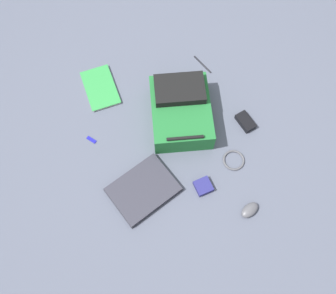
{
  "coord_description": "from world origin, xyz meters",
  "views": [
    {
      "loc": [
        0.23,
        0.75,
        1.81
      ],
      "look_at": [
        -0.03,
        0.04,
        0.02
      ],
      "focal_mm": 40.28,
      "sensor_mm": 36.0,
      "label": 1
    }
  ],
  "objects_px": {
    "backpack": "(181,110)",
    "cable_coil": "(234,160)",
    "earbud_pouch": "(203,186)",
    "laptop": "(143,189)",
    "book_comic": "(100,88)",
    "usb_stick": "(91,140)",
    "pen_black": "(203,64)",
    "computer_mouse": "(250,210)",
    "power_brick": "(245,122)"
  },
  "relations": [
    {
      "from": "cable_coil",
      "to": "power_brick",
      "type": "distance_m",
      "value": 0.23
    },
    {
      "from": "computer_mouse",
      "to": "power_brick",
      "type": "height_order",
      "value": "same"
    },
    {
      "from": "usb_stick",
      "to": "book_comic",
      "type": "bearing_deg",
      "value": -114.43
    },
    {
      "from": "power_brick",
      "to": "pen_black",
      "type": "relative_size",
      "value": 0.76
    },
    {
      "from": "power_brick",
      "to": "usb_stick",
      "type": "bearing_deg",
      "value": -12.9
    },
    {
      "from": "laptop",
      "to": "book_comic",
      "type": "xyz_separation_m",
      "value": [
        0.04,
        -0.64,
        -0.01
      ]
    },
    {
      "from": "book_comic",
      "to": "cable_coil",
      "type": "relative_size",
      "value": 2.35
    },
    {
      "from": "pen_black",
      "to": "book_comic",
      "type": "bearing_deg",
      "value": -4.15
    },
    {
      "from": "backpack",
      "to": "book_comic",
      "type": "xyz_separation_m",
      "value": [
        0.36,
        -0.32,
        -0.07
      ]
    },
    {
      "from": "laptop",
      "to": "earbud_pouch",
      "type": "height_order",
      "value": "laptop"
    },
    {
      "from": "computer_mouse",
      "to": "earbud_pouch",
      "type": "xyz_separation_m",
      "value": [
        0.17,
        -0.19,
        -0.0
      ]
    },
    {
      "from": "backpack",
      "to": "computer_mouse",
      "type": "xyz_separation_m",
      "value": [
        -0.13,
        0.6,
        -0.06
      ]
    },
    {
      "from": "pen_black",
      "to": "usb_stick",
      "type": "height_order",
      "value": "pen_black"
    },
    {
      "from": "laptop",
      "to": "power_brick",
      "type": "distance_m",
      "value": 0.65
    },
    {
      "from": "backpack",
      "to": "cable_coil",
      "type": "bearing_deg",
      "value": 117.04
    },
    {
      "from": "computer_mouse",
      "to": "cable_coil",
      "type": "height_order",
      "value": "computer_mouse"
    },
    {
      "from": "power_brick",
      "to": "earbud_pouch",
      "type": "distance_m",
      "value": 0.43
    },
    {
      "from": "laptop",
      "to": "earbud_pouch",
      "type": "relative_size",
      "value": 4.69
    },
    {
      "from": "laptop",
      "to": "pen_black",
      "type": "relative_size",
      "value": 2.53
    },
    {
      "from": "earbud_pouch",
      "to": "laptop",
      "type": "bearing_deg",
      "value": -16.62
    },
    {
      "from": "cable_coil",
      "to": "pen_black",
      "type": "distance_m",
      "value": 0.61
    },
    {
      "from": "book_comic",
      "to": "usb_stick",
      "type": "distance_m",
      "value": 0.31
    },
    {
      "from": "backpack",
      "to": "usb_stick",
      "type": "relative_size",
      "value": 8.22
    },
    {
      "from": "laptop",
      "to": "power_brick",
      "type": "bearing_deg",
      "value": -164.88
    },
    {
      "from": "book_comic",
      "to": "power_brick",
      "type": "xyz_separation_m",
      "value": [
        -0.67,
        0.47,
        0.01
      ]
    },
    {
      "from": "cable_coil",
      "to": "power_brick",
      "type": "height_order",
      "value": "power_brick"
    },
    {
      "from": "cable_coil",
      "to": "pen_black",
      "type": "bearing_deg",
      "value": -96.74
    },
    {
      "from": "cable_coil",
      "to": "earbud_pouch",
      "type": "height_order",
      "value": "earbud_pouch"
    },
    {
      "from": "backpack",
      "to": "book_comic",
      "type": "bearing_deg",
      "value": -41.53
    },
    {
      "from": "pen_black",
      "to": "earbud_pouch",
      "type": "relative_size",
      "value": 1.85
    },
    {
      "from": "cable_coil",
      "to": "power_brick",
      "type": "xyz_separation_m",
      "value": [
        -0.14,
        -0.18,
        0.01
      ]
    },
    {
      "from": "power_brick",
      "to": "earbud_pouch",
      "type": "relative_size",
      "value": 1.4
    },
    {
      "from": "book_comic",
      "to": "earbud_pouch",
      "type": "relative_size",
      "value": 3.34
    },
    {
      "from": "earbud_pouch",
      "to": "usb_stick",
      "type": "relative_size",
      "value": 1.43
    },
    {
      "from": "laptop",
      "to": "usb_stick",
      "type": "distance_m",
      "value": 0.39
    },
    {
      "from": "pen_black",
      "to": "earbud_pouch",
      "type": "height_order",
      "value": "earbud_pouch"
    },
    {
      "from": "cable_coil",
      "to": "power_brick",
      "type": "bearing_deg",
      "value": -129.18
    },
    {
      "from": "earbud_pouch",
      "to": "pen_black",
      "type": "bearing_deg",
      "value": -111.74
    },
    {
      "from": "backpack",
      "to": "power_brick",
      "type": "height_order",
      "value": "backpack"
    },
    {
      "from": "backpack",
      "to": "pen_black",
      "type": "distance_m",
      "value": 0.37
    },
    {
      "from": "book_comic",
      "to": "power_brick",
      "type": "relative_size",
      "value": 2.39
    },
    {
      "from": "backpack",
      "to": "usb_stick",
      "type": "distance_m",
      "value": 0.49
    },
    {
      "from": "laptop",
      "to": "pen_black",
      "type": "bearing_deg",
      "value": -133.05
    },
    {
      "from": "power_brick",
      "to": "usb_stick",
      "type": "distance_m",
      "value": 0.82
    },
    {
      "from": "book_comic",
      "to": "earbud_pouch",
      "type": "xyz_separation_m",
      "value": [
        -0.33,
        0.73,
        0.01
      ]
    },
    {
      "from": "backpack",
      "to": "power_brick",
      "type": "xyz_separation_m",
      "value": [
        -0.31,
        0.15,
        -0.06
      ]
    },
    {
      "from": "computer_mouse",
      "to": "backpack",
      "type": "bearing_deg",
      "value": 171.88
    },
    {
      "from": "book_comic",
      "to": "cable_coil",
      "type": "xyz_separation_m",
      "value": [
        -0.53,
        0.65,
        -0.0
      ]
    },
    {
      "from": "cable_coil",
      "to": "book_comic",
      "type": "bearing_deg",
      "value": -50.88
    },
    {
      "from": "laptop",
      "to": "power_brick",
      "type": "height_order",
      "value": "power_brick"
    }
  ]
}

